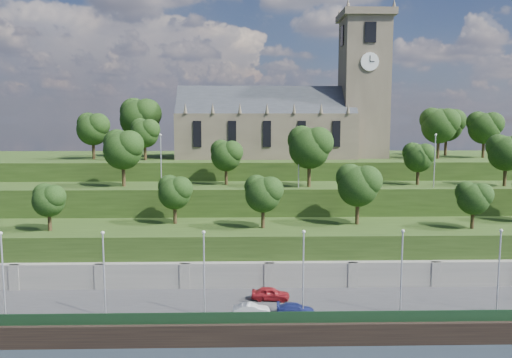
{
  "coord_description": "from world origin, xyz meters",
  "views": [
    {
      "loc": [
        -7.93,
        -46.25,
        21.84
      ],
      "look_at": [
        -6.13,
        30.0,
        12.83
      ],
      "focal_mm": 35.0,
      "sensor_mm": 36.0,
      "label": 1
    }
  ],
  "objects_px": {
    "church": "(291,117)",
    "car_right": "(296,309)",
    "car_middle": "(251,310)",
    "car_left": "(271,294)"
  },
  "relations": [
    {
      "from": "car_right",
      "to": "car_middle",
      "type": "bearing_deg",
      "value": 99.68
    },
    {
      "from": "car_middle",
      "to": "church",
      "type": "bearing_deg",
      "value": -13.28
    },
    {
      "from": "church",
      "to": "car_right",
      "type": "bearing_deg",
      "value": -94.63
    },
    {
      "from": "church",
      "to": "car_left",
      "type": "relative_size",
      "value": 9.12
    },
    {
      "from": "church",
      "to": "car_right",
      "type": "relative_size",
      "value": 9.93
    },
    {
      "from": "church",
      "to": "car_right",
      "type": "xyz_separation_m",
      "value": [
        -3.49,
        -43.04,
        -19.96
      ]
    },
    {
      "from": "car_right",
      "to": "car_left",
      "type": "bearing_deg",
      "value": 35.14
    },
    {
      "from": "car_right",
      "to": "church",
      "type": "bearing_deg",
      "value": 1.03
    },
    {
      "from": "car_left",
      "to": "car_right",
      "type": "xyz_separation_m",
      "value": [
        2.36,
        -4.17,
        -0.16
      ]
    },
    {
      "from": "car_middle",
      "to": "car_right",
      "type": "relative_size",
      "value": 0.98
    }
  ]
}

